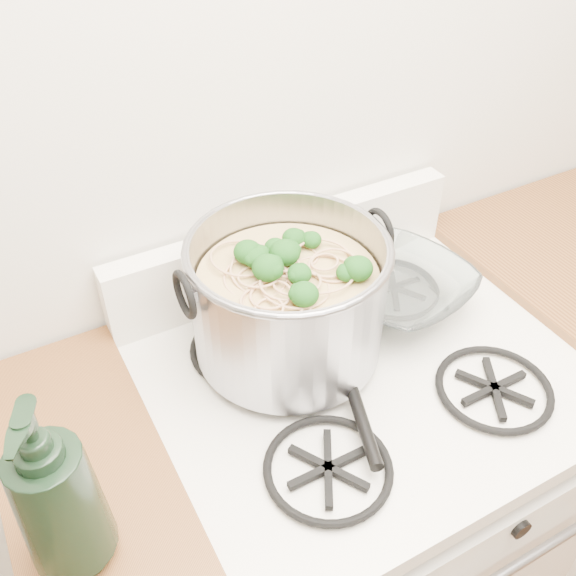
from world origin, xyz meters
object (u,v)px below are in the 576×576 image
(bottle, at_px, (54,490))
(stock_pot, at_px, (288,301))
(glass_bowl, at_px, (397,294))
(spatula, at_px, (339,349))
(gas_range, at_px, (350,512))

(bottle, bearing_deg, stock_pot, 49.71)
(stock_pot, bearing_deg, glass_bowl, 1.44)
(stock_pot, xyz_separation_m, spatula, (0.07, -0.07, -0.10))
(gas_range, relative_size, bottle, 3.08)
(stock_pot, height_order, spatula, stock_pot)
(gas_range, height_order, bottle, bottle)
(spatula, bearing_deg, gas_range, -37.60)
(glass_bowl, bearing_deg, gas_range, -141.61)
(gas_range, distance_m, glass_bowl, 0.54)
(spatula, bearing_deg, glass_bowl, 41.02)
(gas_range, bearing_deg, stock_pot, 131.50)
(bottle, bearing_deg, glass_bowl, 41.62)
(stock_pot, distance_m, bottle, 0.49)
(gas_range, xyz_separation_m, stock_pot, (-0.10, 0.11, 0.59))
(gas_range, bearing_deg, bottle, -169.49)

